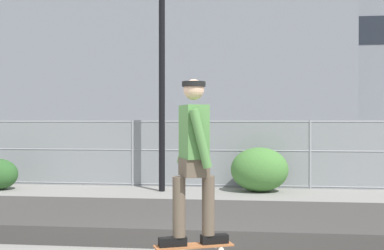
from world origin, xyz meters
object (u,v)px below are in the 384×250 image
Objects in this scene: parked_car_mid at (316,152)px; shrub_right at (259,170)px; parked_car_near at (138,151)px; street_lamp at (162,41)px; skateboard at (194,246)px; skater at (194,152)px.

parked_car_mid is 3.82m from shrub_right.
shrub_right is at bearing -40.42° from parked_car_near.
skateboard is at bearing -77.28° from street_lamp.
skateboard is 11.80m from parked_car_near.
skater is 8.29m from street_lamp.
shrub_right is (2.52, 0.22, -3.34)m from street_lamp.
skateboard is 7.99m from shrub_right.
parked_car_mid reaches higher than shrub_right.
street_lamp reaches higher than shrub_right.
parked_car_near is 5.25m from shrub_right.
street_lamp is (-1.75, 7.73, 2.41)m from skater.
parked_car_near reaches higher than shrub_right.
street_lamp is 4.97m from parked_car_near.
skater is 8.04m from shrub_right.
shrub_right is at bearing 84.47° from skater.
street_lamp is at bearing -140.65° from parked_car_mid.
skateboard is 8.61m from street_lamp.
parked_car_mid reaches higher than skateboard.
parked_car_near and parked_car_mid have the same top height.
shrub_right is at bearing -118.69° from parked_car_mid.
skater reaches higher than skateboard.
street_lamp is at bearing 102.72° from skater.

